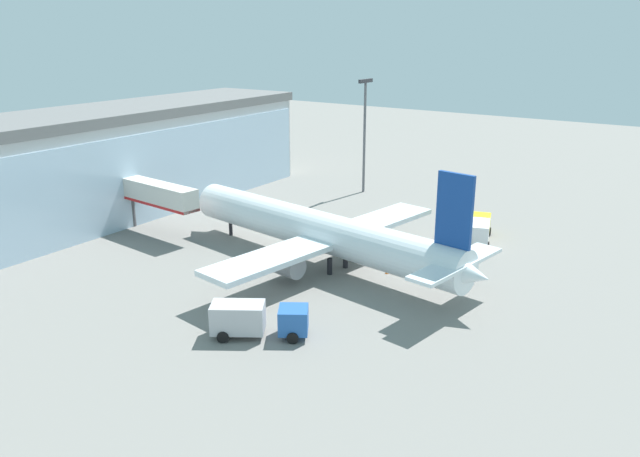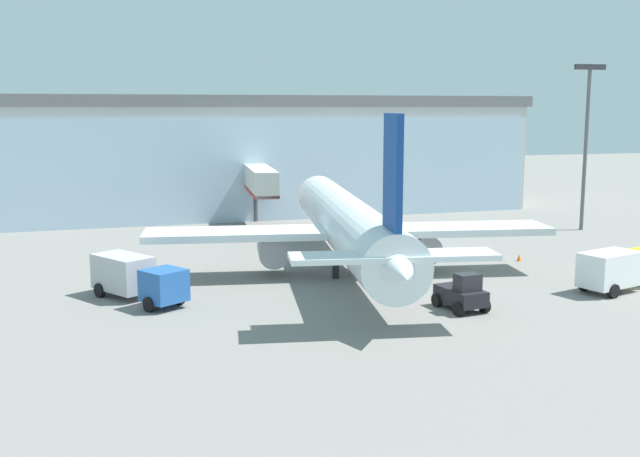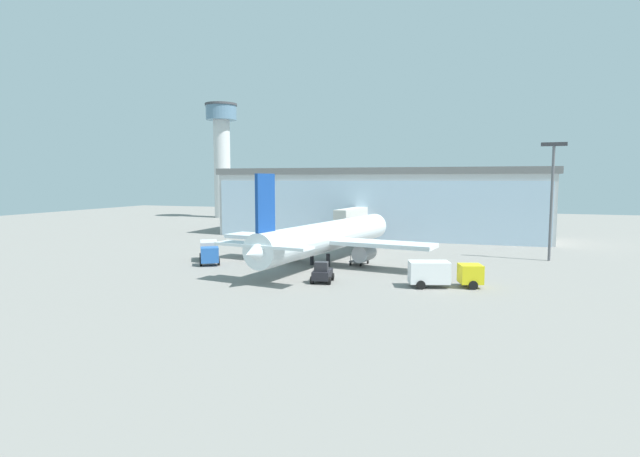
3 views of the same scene
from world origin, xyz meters
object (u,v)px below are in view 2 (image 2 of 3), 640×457
object	(u,v)px
fuel_truck	(622,268)
baggage_cart	(400,261)
apron_light_mast	(587,131)
jet_bridge	(260,181)
airplane	(348,224)
catering_truck	(136,277)
safety_cone_nose	(403,286)
pushback_tug	(462,294)
safety_cone_wingtip	(519,258)

from	to	relation	value
fuel_truck	baggage_cart	size ratio (longest dim) A/B	2.52
apron_light_mast	baggage_cart	distance (m)	27.65
jet_bridge	airplane	size ratio (longest dim) A/B	0.35
apron_light_mast	catering_truck	distance (m)	46.46
jet_bridge	baggage_cart	xyz separation A→B (m)	(6.59, -20.92, -4.15)
baggage_cart	catering_truck	bearing A→B (deg)	-66.93
fuel_truck	safety_cone_nose	world-z (taller)	fuel_truck
pushback_tug	safety_cone_wingtip	xyz separation A→B (m)	(10.68, 11.78, -0.70)
catering_truck	fuel_truck	distance (m)	31.33
baggage_cart	apron_light_mast	bearing A→B (deg)	125.71
jet_bridge	catering_truck	world-z (taller)	jet_bridge
apron_light_mast	jet_bridge	bearing A→B (deg)	162.52
safety_cone_nose	safety_cone_wingtip	world-z (taller)	same
airplane	safety_cone_nose	world-z (taller)	airplane
fuel_truck	pushback_tug	size ratio (longest dim) A/B	2.21
catering_truck	safety_cone_wingtip	distance (m)	29.48
jet_bridge	airplane	bearing A→B (deg)	-169.06
safety_cone_nose	apron_light_mast	bearing A→B (deg)	34.93
fuel_truck	baggage_cart	bearing A→B (deg)	119.91
catering_truck	safety_cone_nose	xyz separation A→B (m)	(16.92, -2.00, -1.19)
pushback_tug	airplane	bearing A→B (deg)	6.96
baggage_cart	safety_cone_wingtip	xyz separation A→B (m)	(9.78, -0.32, -0.23)
apron_light_mast	pushback_tug	distance (m)	34.97
safety_cone_wingtip	airplane	bearing A→B (deg)	-179.92
jet_bridge	airplane	distance (m)	21.42
catering_truck	baggage_cart	distance (m)	19.93
safety_cone_nose	safety_cone_wingtip	bearing A→B (deg)	27.26
apron_light_mast	safety_cone_wingtip	distance (m)	20.32
fuel_truck	safety_cone_nose	size ratio (longest dim) A/B	13.86
apron_light_mast	airplane	world-z (taller)	apron_light_mast
fuel_truck	safety_cone_nose	xyz separation A→B (m)	(-13.87, 3.76, -1.19)
catering_truck	baggage_cart	bearing A→B (deg)	70.39
pushback_tug	catering_truck	bearing A→B (deg)	58.95
pushback_tug	safety_cone_nose	distance (m)	5.74
jet_bridge	apron_light_mast	xyz separation A→B (m)	(30.04, -9.46, 4.95)
pushback_tug	safety_cone_wingtip	bearing A→B (deg)	-51.19
apron_light_mast	catering_truck	bearing A→B (deg)	-159.41
apron_light_mast	fuel_truck	distance (m)	26.22
airplane	safety_cone_nose	bearing A→B (deg)	-155.51
pushback_tug	apron_light_mast	bearing A→B (deg)	-54.93
apron_light_mast	baggage_cart	size ratio (longest dim) A/B	5.23
fuel_truck	safety_cone_wingtip	xyz separation A→B (m)	(-1.66, 10.05, -1.19)
baggage_cart	safety_cone_nose	world-z (taller)	baggage_cart
safety_cone_nose	safety_cone_wingtip	size ratio (longest dim) A/B	1.00
safety_cone_nose	jet_bridge	bearing A→B (deg)	98.56
airplane	safety_cone_wingtip	size ratio (longest dim) A/B	66.58
airplane	safety_cone_wingtip	bearing A→B (deg)	-81.65
catering_truck	baggage_cart	world-z (taller)	catering_truck
apron_light_mast	pushback_tug	size ratio (longest dim) A/B	4.60
apron_light_mast	airplane	bearing A→B (deg)	-156.93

